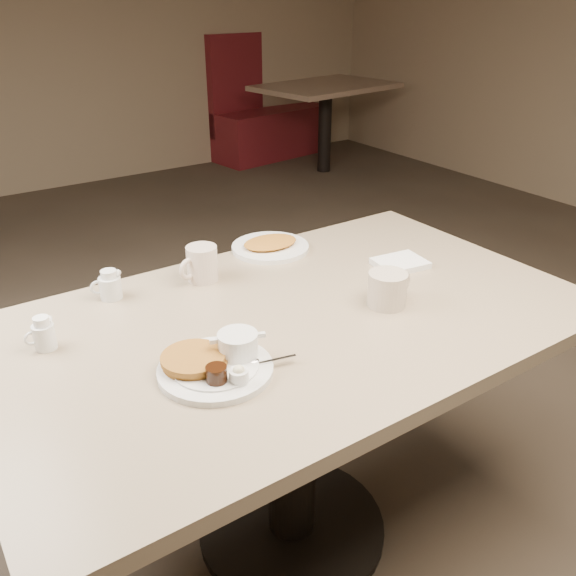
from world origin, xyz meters
TOP-DOWN VIEW (x-y plane):
  - room at (0.00, 0.00)m, footprint 7.04×8.04m
  - diner_table at (0.00, 0.00)m, footprint 1.50×0.90m
  - main_plate at (-0.27, -0.11)m, footprint 0.33×0.32m
  - coffee_mug_near at (0.24, -0.09)m, footprint 0.15×0.11m
  - napkin at (0.43, 0.07)m, footprint 0.16×0.13m
  - coffee_mug_far at (-0.09, 0.31)m, footprint 0.13×0.10m
  - creamer_left at (-0.55, 0.19)m, footprint 0.08×0.06m
  - creamer_right at (-0.34, 0.35)m, footprint 0.09×0.07m
  - hash_plate at (0.18, 0.39)m, footprint 0.25×0.25m
  - booth_back_right at (2.43, 3.84)m, footprint 1.33×1.50m

SIDE VIEW (x-z plane):
  - booth_back_right at x=2.43m, z-range -0.15..0.97m
  - diner_table at x=0.00m, z-range 0.21..0.96m
  - napkin at x=0.43m, z-range 0.75..0.77m
  - hash_plate at x=0.18m, z-range 0.75..0.78m
  - main_plate at x=-0.27m, z-range 0.74..0.81m
  - creamer_right at x=-0.34m, z-range 0.75..0.83m
  - creamer_left at x=-0.55m, z-range 0.75..0.83m
  - coffee_mug_near at x=0.24m, z-range 0.75..0.84m
  - coffee_mug_far at x=-0.09m, z-range 0.75..0.85m
  - room at x=0.00m, z-range -0.02..2.82m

